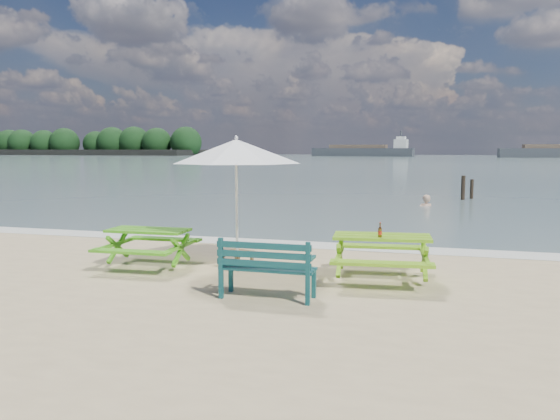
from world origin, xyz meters
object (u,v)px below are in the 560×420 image
(picnic_table_right, at_px, (381,259))
(park_bench, at_px, (268,280))
(patio_umbrella, at_px, (236,151))
(beer_bottle, at_px, (380,232))
(swimmer, at_px, (425,216))
(side_table, at_px, (237,259))
(picnic_table_left, at_px, (149,248))

(picnic_table_right, relative_size, park_bench, 1.36)
(picnic_table_right, distance_m, patio_umbrella, 3.30)
(picnic_table_right, distance_m, park_bench, 2.25)
(picnic_table_right, height_order, patio_umbrella, patio_umbrella)
(park_bench, xyz_separation_m, beer_bottle, (1.55, 1.40, 0.59))
(picnic_table_right, bearing_deg, park_bench, -134.05)
(swimmer, bearing_deg, beer_bottle, -92.53)
(picnic_table_right, bearing_deg, side_table, 175.40)
(picnic_table_left, bearing_deg, swimmer, 68.77)
(park_bench, relative_size, patio_umbrella, 0.46)
(picnic_table_left, bearing_deg, picnic_table_right, 1.41)
(picnic_table_left, xyz_separation_m, side_table, (1.69, 0.33, -0.18))
(picnic_table_left, height_order, beer_bottle, beer_bottle)
(picnic_table_left, distance_m, side_table, 1.73)
(swimmer, bearing_deg, picnic_table_right, -92.50)
(picnic_table_left, distance_m, beer_bottle, 4.43)
(beer_bottle, bearing_deg, picnic_table_right, 85.76)
(beer_bottle, distance_m, swimmer, 12.98)
(park_bench, height_order, beer_bottle, beer_bottle)
(beer_bottle, bearing_deg, picnic_table_left, 178.62)
(side_table, height_order, beer_bottle, beer_bottle)
(picnic_table_left, relative_size, beer_bottle, 6.99)
(swimmer, bearing_deg, patio_umbrella, -104.74)
(picnic_table_right, distance_m, side_table, 2.74)
(picnic_table_right, bearing_deg, patio_umbrella, 175.40)
(swimmer, bearing_deg, picnic_table_left, -111.23)
(patio_umbrella, bearing_deg, picnic_table_right, -4.60)
(patio_umbrella, height_order, swimmer, patio_umbrella)
(park_bench, bearing_deg, side_table, 122.46)
(patio_umbrella, bearing_deg, picnic_table_left, -169.01)
(picnic_table_left, relative_size, picnic_table_right, 0.88)
(picnic_table_right, bearing_deg, swimmer, 87.50)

